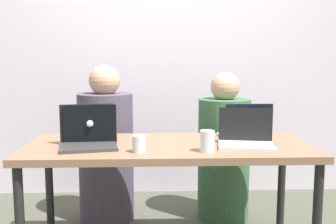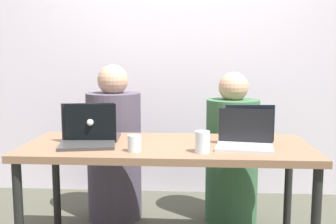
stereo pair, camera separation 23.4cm
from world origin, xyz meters
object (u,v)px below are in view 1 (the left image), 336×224
water_glass_right (207,143)px  person_on_right (224,154)px  laptop_back_right (245,132)px  laptop_front_left (88,138)px  person_on_left (106,152)px  laptop_back_left (92,134)px  water_glass_left (139,145)px  laptop_front_right (246,138)px

water_glass_right → person_on_right: bearing=73.4°
laptop_back_right → laptop_front_left: 0.95m
person_on_left → person_on_right: size_ratio=1.05×
laptop_back_left → water_glass_left: size_ratio=3.59×
laptop_front_right → laptop_back_right: laptop_back_right is taller
laptop_front_left → water_glass_right: size_ratio=3.04×
water_glass_right → laptop_front_left: bearing=167.1°
laptop_front_left → water_glass_left: bearing=-37.6°
laptop_back_right → water_glass_left: 0.71m
laptop_back_left → water_glass_left: 0.40m
laptop_back_left → laptop_front_left: 0.13m
water_glass_left → water_glass_right: 0.36m
person_on_left → laptop_front_left: bearing=94.7°
person_on_left → laptop_front_right: size_ratio=3.40×
laptop_front_left → laptop_front_right: bearing=-12.0°
water_glass_left → laptop_front_right: bearing=12.2°
laptop_back_left → water_glass_right: 0.71m
person_on_left → water_glass_right: 1.06m
laptop_back_right → water_glass_left: laptop_back_right is taller
laptop_front_right → person_on_right: bearing=99.4°
person_on_right → laptop_front_left: bearing=19.2°
laptop_front_right → laptop_front_left: laptop_front_left is taller
person_on_left → laptop_back_right: 1.07m
laptop_front_right → person_on_left: bearing=151.8°
laptop_back_left → laptop_front_left: (-0.00, -0.13, 0.00)m
person_on_right → laptop_back_left: bearing=13.6°
laptop_back_right → water_glass_right: (-0.28, -0.30, -0.00)m
laptop_back_right → laptop_front_left: size_ratio=0.82×
laptop_back_right → water_glass_left: (-0.64, -0.30, -0.01)m
person_on_left → water_glass_left: person_on_left is taller
person_on_right → laptop_back_right: 0.57m
person_on_right → laptop_front_left: person_on_right is taller
laptop_front_left → water_glass_right: bearing=-23.7°
laptop_front_right → water_glass_left: 0.62m
person_on_right → laptop_front_left: 1.14m
person_on_left → water_glass_right: size_ratio=10.03×
water_glass_left → water_glass_right: water_glass_right is taller
person_on_right → laptop_front_right: bearing=73.1°
laptop_back_right → laptop_front_left: laptop_front_left is taller
laptop_front_right → water_glass_right: bearing=-142.0°
person_on_left → laptop_front_left: 0.70m
person_on_right → laptop_back_left: size_ratio=3.47×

